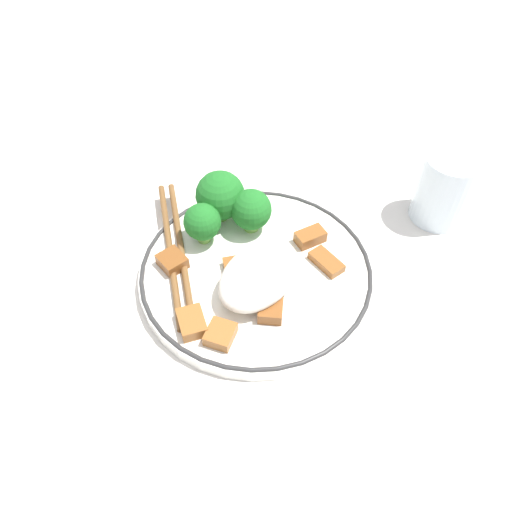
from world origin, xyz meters
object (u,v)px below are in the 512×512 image
Objects in this scene: broccoli_back_right at (204,221)px; chopsticks at (175,249)px; plate at (256,272)px; drinking_glass at (445,189)px; broccoli_back_center at (220,196)px; broccoli_back_left at (251,210)px.

chopsticks is (-0.03, 0.01, -0.02)m from broccoli_back_right.
chopsticks is at bearing 157.75° from broccoli_back_right.
plate is 0.24m from drinking_glass.
chopsticks is at bearing 110.48° from plate.
drinking_glass is at bearing -30.22° from plate.
plate is 1.46× the size of chopsticks.
chopsticks is (-0.07, 0.01, -0.03)m from broccoli_back_center.
drinking_glass is (0.16, -0.16, -0.00)m from broccoli_back_left.
plate is at bearing -69.52° from chopsticks.
drinking_glass is (0.21, -0.12, 0.03)m from plate.
plate is 3.99× the size of broccoli_back_center.
broccoli_back_left reaches higher than broccoli_back_right.
broccoli_back_left is 0.61× the size of drinking_glass.
broccoli_back_center reaches higher than broccoli_back_right.
plate is 2.93× the size of drinking_glass.
drinking_glass is at bearing -40.82° from chopsticks.
broccoli_back_center is 0.04m from broccoli_back_right.
broccoli_back_center reaches higher than plate.
chopsticks is at bearing 149.53° from broccoli_back_left.
broccoli_back_center is at bearing 9.51° from broccoli_back_right.
drinking_glass is at bearing -49.86° from broccoli_back_center.
broccoli_back_left is at bearing -80.22° from broccoli_back_center.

